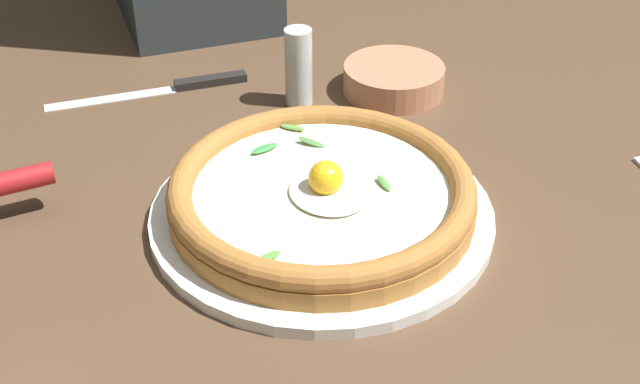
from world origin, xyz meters
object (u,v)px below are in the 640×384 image
(side_bowl, at_px, (394,79))
(pepper_shaker, at_px, (299,67))
(table_knife, at_px, (179,86))
(pizza, at_px, (320,193))

(side_bowl, distance_m, pepper_shaker, 0.12)
(table_knife, relative_size, pepper_shaker, 2.59)
(side_bowl, relative_size, table_knife, 0.50)
(pizza, height_order, table_knife, pizza)
(side_bowl, relative_size, pepper_shaker, 1.31)
(table_knife, height_order, pepper_shaker, pepper_shaker)
(table_knife, bearing_deg, pizza, -178.72)
(side_bowl, xyz_separation_m, pepper_shaker, (0.04, 0.11, 0.03))
(side_bowl, xyz_separation_m, table_knife, (0.14, 0.22, -0.01))
(pizza, xyz_separation_m, side_bowl, (0.17, -0.21, -0.01))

